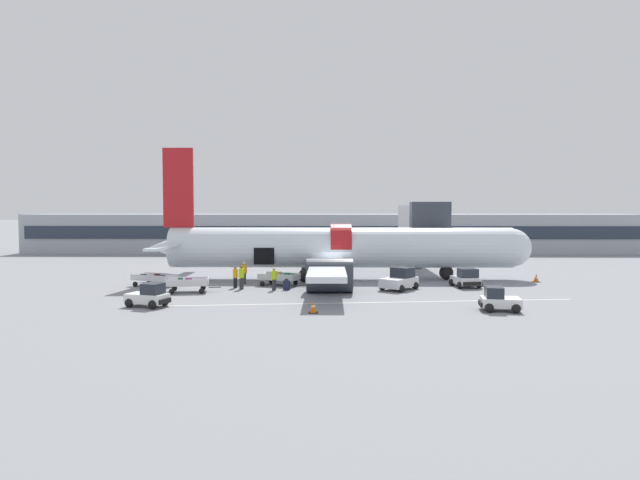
{
  "coord_description": "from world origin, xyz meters",
  "views": [
    {
      "loc": [
        -0.64,
        -46.69,
        6.16
      ],
      "look_at": [
        -1.37,
        -0.37,
        3.56
      ],
      "focal_mm": 32.0,
      "sensor_mm": 36.0,
      "label": 1
    }
  ],
  "objects_px": {
    "ground_crew_driver": "(241,277)",
    "baggage_cart_loading": "(281,279)",
    "baggage_tug_rear": "(466,279)",
    "ground_crew_helper": "(274,278)",
    "ground_crew_loader_a": "(321,275)",
    "baggage_cart_empty": "(155,280)",
    "ground_crew_loader_b": "(235,276)",
    "baggage_tug_spare": "(400,280)",
    "baggage_tug_lead": "(149,297)",
    "airplane": "(335,249)",
    "baggage_tug_mid": "(499,301)",
    "baggage_cart_queued": "(189,285)",
    "ground_crew_supervisor": "(244,272)",
    "suitcase_on_tarmac_upright": "(287,285)"
  },
  "relations": [
    {
      "from": "ground_crew_driver",
      "to": "baggage_cart_loading",
      "type": "bearing_deg",
      "value": 36.43
    },
    {
      "from": "baggage_tug_rear",
      "to": "ground_crew_helper",
      "type": "relative_size",
      "value": 1.62
    },
    {
      "from": "ground_crew_loader_a",
      "to": "ground_crew_helper",
      "type": "xyz_separation_m",
      "value": [
        -3.51,
        -2.44,
        0.06
      ]
    },
    {
      "from": "baggage_cart_empty",
      "to": "ground_crew_driver",
      "type": "xyz_separation_m",
      "value": [
        7.08,
        -1.51,
        0.44
      ]
    },
    {
      "from": "baggage_tug_rear",
      "to": "ground_crew_loader_b",
      "type": "height_order",
      "value": "ground_crew_loader_b"
    },
    {
      "from": "baggage_tug_spare",
      "to": "baggage_tug_rear",
      "type": "bearing_deg",
      "value": 14.27
    },
    {
      "from": "baggage_tug_lead",
      "to": "ground_crew_loader_b",
      "type": "distance_m",
      "value": 9.44
    },
    {
      "from": "ground_crew_loader_a",
      "to": "airplane",
      "type": "bearing_deg",
      "value": 74.51
    },
    {
      "from": "baggage_tug_lead",
      "to": "baggage_tug_mid",
      "type": "bearing_deg",
      "value": -2.79
    },
    {
      "from": "baggage_tug_mid",
      "to": "ground_crew_loader_b",
      "type": "height_order",
      "value": "ground_crew_loader_b"
    },
    {
      "from": "baggage_cart_queued",
      "to": "ground_crew_loader_b",
      "type": "distance_m",
      "value": 3.83
    },
    {
      "from": "ground_crew_driver",
      "to": "ground_crew_supervisor",
      "type": "height_order",
      "value": "ground_crew_driver"
    },
    {
      "from": "baggage_tug_mid",
      "to": "baggage_cart_empty",
      "type": "distance_m",
      "value": 26.06
    },
    {
      "from": "baggage_cart_empty",
      "to": "ground_crew_supervisor",
      "type": "bearing_deg",
      "value": 12.2
    },
    {
      "from": "baggage_tug_mid",
      "to": "ground_crew_supervisor",
      "type": "relative_size",
      "value": 1.41
    },
    {
      "from": "baggage_tug_spare",
      "to": "baggage_cart_empty",
      "type": "relative_size",
      "value": 0.82
    },
    {
      "from": "airplane",
      "to": "ground_crew_supervisor",
      "type": "relative_size",
      "value": 18.26
    },
    {
      "from": "baggage_tug_mid",
      "to": "airplane",
      "type": "bearing_deg",
      "value": 122.92
    },
    {
      "from": "airplane",
      "to": "baggage_tug_lead",
      "type": "bearing_deg",
      "value": -130.39
    },
    {
      "from": "airplane",
      "to": "ground_crew_loader_a",
      "type": "xyz_separation_m",
      "value": [
        -1.15,
        -4.16,
        -1.8
      ]
    },
    {
      "from": "baggage_cart_loading",
      "to": "suitcase_on_tarmac_upright",
      "type": "distance_m",
      "value": 2.52
    },
    {
      "from": "baggage_tug_spare",
      "to": "ground_crew_helper",
      "type": "bearing_deg",
      "value": -177.02
    },
    {
      "from": "baggage_tug_spare",
      "to": "ground_crew_supervisor",
      "type": "height_order",
      "value": "ground_crew_supervisor"
    },
    {
      "from": "baggage_tug_mid",
      "to": "baggage_cart_queued",
      "type": "xyz_separation_m",
      "value": [
        -20.42,
        7.21,
        -0.07
      ]
    },
    {
      "from": "baggage_cart_empty",
      "to": "ground_crew_loader_a",
      "type": "relative_size",
      "value": 2.69
    },
    {
      "from": "baggage_cart_loading",
      "to": "ground_crew_helper",
      "type": "height_order",
      "value": "ground_crew_helper"
    },
    {
      "from": "baggage_cart_loading",
      "to": "ground_crew_helper",
      "type": "distance_m",
      "value": 2.64
    },
    {
      "from": "airplane",
      "to": "baggage_cart_queued",
      "type": "bearing_deg",
      "value": -144.43
    },
    {
      "from": "baggage_tug_lead",
      "to": "ground_crew_loader_b",
      "type": "xyz_separation_m",
      "value": [
        4.02,
        8.54,
        0.25
      ]
    },
    {
      "from": "baggage_cart_queued",
      "to": "ground_crew_loader_a",
      "type": "relative_size",
      "value": 2.52
    },
    {
      "from": "airplane",
      "to": "baggage_tug_lead",
      "type": "distance_m",
      "value": 18.31
    },
    {
      "from": "ground_crew_loader_b",
      "to": "ground_crew_driver",
      "type": "distance_m",
      "value": 0.97
    },
    {
      "from": "ground_crew_loader_b",
      "to": "ground_crew_helper",
      "type": "relative_size",
      "value": 0.99
    },
    {
      "from": "baggage_cart_empty",
      "to": "ground_crew_loader_a",
      "type": "distance_m",
      "value": 13.13
    },
    {
      "from": "baggage_tug_spare",
      "to": "ground_crew_driver",
      "type": "bearing_deg",
      "value": 179.92
    },
    {
      "from": "airplane",
      "to": "baggage_tug_spare",
      "type": "relative_size",
      "value": 9.46
    },
    {
      "from": "baggage_cart_loading",
      "to": "baggage_cart_empty",
      "type": "relative_size",
      "value": 0.95
    },
    {
      "from": "baggage_cart_queued",
      "to": "ground_crew_driver",
      "type": "bearing_deg",
      "value": 24.17
    },
    {
      "from": "baggage_tug_lead",
      "to": "baggage_cart_queued",
      "type": "bearing_deg",
      "value": 80.54
    },
    {
      "from": "ground_crew_driver",
      "to": "suitcase_on_tarmac_upright",
      "type": "bearing_deg",
      "value": -5.68
    },
    {
      "from": "ground_crew_loader_a",
      "to": "baggage_tug_mid",
      "type": "bearing_deg",
      "value": -44.84
    },
    {
      "from": "baggage_cart_loading",
      "to": "ground_crew_loader_a",
      "type": "height_order",
      "value": "ground_crew_loader_a"
    },
    {
      "from": "baggage_cart_queued",
      "to": "suitcase_on_tarmac_upright",
      "type": "bearing_deg",
      "value": 10.18
    },
    {
      "from": "baggage_tug_spare",
      "to": "baggage_cart_loading",
      "type": "xyz_separation_m",
      "value": [
        -9.19,
        2.1,
        -0.2
      ]
    },
    {
      "from": "ground_crew_helper",
      "to": "baggage_tug_rear",
      "type": "bearing_deg",
      "value": 7.1
    },
    {
      "from": "baggage_tug_spare",
      "to": "ground_crew_helper",
      "type": "height_order",
      "value": "ground_crew_helper"
    },
    {
      "from": "baggage_tug_mid",
      "to": "ground_crew_loader_b",
      "type": "xyz_separation_m",
      "value": [
        -17.43,
        9.58,
        0.27
      ]
    },
    {
      "from": "suitcase_on_tarmac_upright",
      "to": "baggage_cart_empty",
      "type": "bearing_deg",
      "value": 170.01
    },
    {
      "from": "baggage_tug_rear",
      "to": "suitcase_on_tarmac_upright",
      "type": "distance_m",
      "value": 13.97
    },
    {
      "from": "ground_crew_driver",
      "to": "ground_crew_helper",
      "type": "relative_size",
      "value": 1.07
    }
  ]
}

